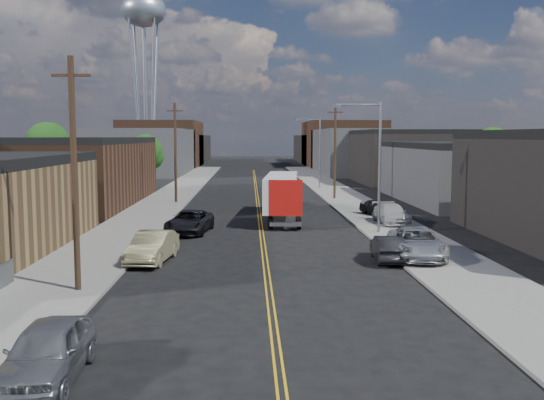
{
  "coord_description": "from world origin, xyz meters",
  "views": [
    {
      "loc": [
        -0.83,
        -15.73,
        6.68
      ],
      "look_at": [
        0.65,
        24.0,
        2.5
      ],
      "focal_mm": 40.0,
      "sensor_mm": 36.0,
      "label": 1
    }
  ],
  "objects": [
    {
      "name": "industrial_right_c",
      "position": [
        22.0,
        72.0,
        3.8
      ],
      "size": [
        14.0,
        22.0,
        7.6
      ],
      "color": "black",
      "rests_on": "ground"
    },
    {
      "name": "skyline_right_b",
      "position": [
        20.0,
        120.0,
        5.0
      ],
      "size": [
        16.0,
        26.0,
        10.0
      ],
      "primitive_type": "cube",
      "color": "#45291B",
      "rests_on": "ground"
    },
    {
      "name": "car_left_a",
      "position": [
        -6.4,
        0.52,
        0.81
      ],
      "size": [
        1.99,
        4.78,
        1.62
      ],
      "primitive_type": "imported",
      "rotation": [
        0.0,
        0.0,
        0.02
      ],
      "color": "gray",
      "rests_on": "ground"
    },
    {
      "name": "centerline",
      "position": [
        0.0,
        45.0,
        0.01
      ],
      "size": [
        0.32,
        120.0,
        0.01
      ],
      "primitive_type": "cube",
      "color": "gold",
      "rests_on": "ground"
    },
    {
      "name": "streetlight_far",
      "position": [
        7.6,
        60.0,
        5.33
      ],
      "size": [
        3.39,
        0.25,
        9.0
      ],
      "color": "gray",
      "rests_on": "ground"
    },
    {
      "name": "warehouse_brown",
      "position": [
        -18.0,
        44.0,
        3.3
      ],
      "size": [
        12.0,
        26.0,
        6.6
      ],
      "color": "#45291B",
      "rests_on": "ground"
    },
    {
      "name": "car_right_lot_b",
      "position": [
        9.89,
        29.27,
        0.87
      ],
      "size": [
        2.23,
        5.07,
        1.45
      ],
      "primitive_type": "imported",
      "rotation": [
        0.0,
        0.0,
        0.04
      ],
      "color": "#AEAEAE",
      "rests_on": "sidewalk_right"
    },
    {
      "name": "car_right_lot_a",
      "position": [
        8.2,
        16.22,
        0.95
      ],
      "size": [
        3.21,
        5.96,
        1.59
      ],
      "primitive_type": "imported",
      "rotation": [
        0.0,
        0.0,
        -0.1
      ],
      "color": "#BBBDC1",
      "rests_on": "sidewalk_right"
    },
    {
      "name": "tree_left_far",
      "position": [
        -13.94,
        62.0,
        4.57
      ],
      "size": [
        4.35,
        4.2,
        6.97
      ],
      "color": "black",
      "rests_on": "ground"
    },
    {
      "name": "car_right_oncoming",
      "position": [
        6.6,
        16.06,
        0.7
      ],
      "size": [
        1.79,
        4.34,
        1.4
      ],
      "primitive_type": "imported",
      "rotation": [
        0.0,
        0.0,
        3.07
      ],
      "color": "black",
      "rests_on": "ground"
    },
    {
      "name": "car_left_b",
      "position": [
        -6.02,
        16.29,
        0.81
      ],
      "size": [
        2.36,
        5.12,
        1.63
      ],
      "primitive_type": "imported",
      "rotation": [
        0.0,
        0.0,
        -0.13
      ],
      "color": "#9B9365",
      "rests_on": "ground"
    },
    {
      "name": "utility_pole_right",
      "position": [
        8.2,
        48.0,
        5.14
      ],
      "size": [
        1.6,
        0.26,
        10.0
      ],
      "color": "black",
      "rests_on": "ground"
    },
    {
      "name": "skyline_right_a",
      "position": [
        20.0,
        95.0,
        4.0
      ],
      "size": [
        16.0,
        30.0,
        8.0
      ],
      "primitive_type": "cube",
      "color": "#38383A",
      "rests_on": "ground"
    },
    {
      "name": "semi_truck",
      "position": [
        1.72,
        33.45,
        2.07
      ],
      "size": [
        3.31,
        14.09,
        3.64
      ],
      "rotation": [
        0.0,
        0.0,
        -0.09
      ],
      "color": "#BCBCBC",
      "rests_on": "ground"
    },
    {
      "name": "car_ahead_truck",
      "position": [
        2.25,
        42.0,
        0.71
      ],
      "size": [
        2.66,
        5.22,
        1.41
      ],
      "primitive_type": "imported",
      "rotation": [
        0.0,
        0.0,
        0.06
      ],
      "color": "black",
      "rests_on": "ground"
    },
    {
      "name": "skyline_left_a",
      "position": [
        -20.0,
        95.0,
        4.0
      ],
      "size": [
        16.0,
        30.0,
        8.0
      ],
      "primitive_type": "cube",
      "color": "#38383A",
      "rests_on": "ground"
    },
    {
      "name": "skyline_right_c",
      "position": [
        20.0,
        140.0,
        3.5
      ],
      "size": [
        16.0,
        40.0,
        7.0
      ],
      "primitive_type": "cube",
      "color": "black",
      "rests_on": "ground"
    },
    {
      "name": "tree_left_mid",
      "position": [
        -23.94,
        55.0,
        5.48
      ],
      "size": [
        5.1,
        5.04,
        8.37
      ],
      "color": "black",
      "rests_on": "ground"
    },
    {
      "name": "streetlight_near",
      "position": [
        7.6,
        25.0,
        5.33
      ],
      "size": [
        3.39,
        0.25,
        9.0
      ],
      "color": "gray",
      "rests_on": "ground"
    },
    {
      "name": "utility_pole_left_near",
      "position": [
        -8.2,
        10.0,
        5.14
      ],
      "size": [
        1.6,
        0.26,
        10.0
      ],
      "color": "black",
      "rests_on": "ground"
    },
    {
      "name": "tree_right_far",
      "position": [
        30.06,
        60.0,
        5.18
      ],
      "size": [
        4.85,
        4.76,
        7.91
      ],
      "color": "black",
      "rests_on": "ground"
    },
    {
      "name": "car_right_lot_c",
      "position": [
        9.94,
        34.0,
        0.81
      ],
      "size": [
        3.05,
        4.19,
        1.33
      ],
      "primitive_type": "imported",
      "rotation": [
        0.0,
        0.0,
        0.43
      ],
      "color": "black",
      "rests_on": "sidewalk_right"
    },
    {
      "name": "skyline_left_b",
      "position": [
        -20.0,
        120.0,
        5.0
      ],
      "size": [
        16.0,
        26.0,
        10.0
      ],
      "primitive_type": "cube",
      "color": "#45291B",
      "rests_on": "ground"
    },
    {
      "name": "car_left_c",
      "position": [
        -5.0,
        26.0,
        0.79
      ],
      "size": [
        3.29,
        5.94,
        1.57
      ],
      "primitive_type": "imported",
      "rotation": [
        0.0,
        0.0,
        -0.12
      ],
      "color": "black",
      "rests_on": "ground"
    },
    {
      "name": "ground",
      "position": [
        0.0,
        60.0,
        0.0
      ],
      "size": [
        260.0,
        260.0,
        0.0
      ],
      "primitive_type": "plane",
      "color": "black",
      "rests_on": "ground"
    },
    {
      "name": "utility_pole_left_far",
      "position": [
        -8.2,
        45.0,
        5.14
      ],
      "size": [
        1.6,
        0.26,
        10.0
      ],
      "color": "black",
      "rests_on": "ground"
    },
    {
      "name": "skyline_left_c",
      "position": [
        -20.0,
        140.0,
        3.5
      ],
      "size": [
        16.0,
        40.0,
        7.0
      ],
      "primitive_type": "cube",
      "color": "black",
      "rests_on": "ground"
    },
    {
      "name": "sidewalk_left",
      "position": [
        -9.5,
        45.0,
        0.07
      ],
      "size": [
        5.0,
        140.0,
        0.15
      ],
      "primitive_type": "cube",
      "color": "slate",
      "rests_on": "ground"
    },
    {
      "name": "sidewalk_right",
      "position": [
        9.5,
        45.0,
        0.07
      ],
      "size": [
        5.0,
        140.0,
        0.15
      ],
      "primitive_type": "cube",
      "color": "slate",
      "rests_on": "ground"
    },
    {
      "name": "industrial_right_b",
      "position": [
        22.0,
        46.0,
        3.05
      ],
      "size": [
        14.0,
        24.0,
        6.1
      ],
      "color": "#38383A",
      "rests_on": "ground"
    },
    {
      "name": "water_tower",
      "position": [
        -22.0,
        110.0,
        30.65
      ],
      "size": [
        9.0,
        9.0,
        36.9
      ],
      "color": "gray",
      "rests_on": "ground"
    }
  ]
}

